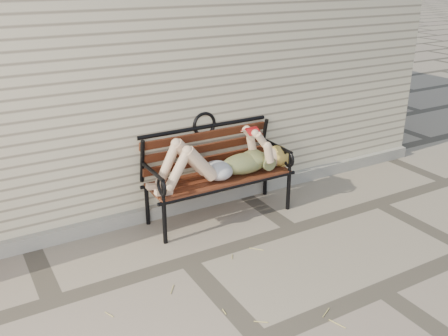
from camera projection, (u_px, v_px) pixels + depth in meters
ground at (188, 261)px, 4.75m from camera, size 80.00×80.00×0.00m
house_wall at (85, 56)px, 6.60m from camera, size 8.00×4.00×3.00m
foundation_strip at (149, 213)px, 5.50m from camera, size 8.00×0.10×0.15m
garden_bench at (215, 161)px, 5.45m from camera, size 1.74×0.69×1.13m
reading_woman at (222, 161)px, 5.34m from camera, size 1.64×0.37×0.52m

